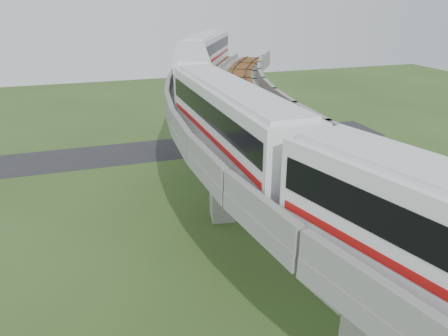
{
  "coord_description": "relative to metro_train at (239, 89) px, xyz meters",
  "views": [
    {
      "loc": [
        -9.65,
        -22.11,
        18.43
      ],
      "look_at": [
        -1.13,
        3.79,
        7.5
      ],
      "focal_mm": 35.0,
      "sensor_mm": 36.0,
      "label": 1
    }
  ],
  "objects": [
    {
      "name": "tree_4",
      "position": [
        5.44,
        -8.33,
        -10.57
      ],
      "size": [
        2.6,
        2.6,
        2.85
      ],
      "color": "#382314",
      "rests_on": "ground"
    },
    {
      "name": "tree_3",
      "position": [
        5.74,
        -1.44,
        -10.27
      ],
      "size": [
        1.98,
        1.98,
        2.89
      ],
      "color": "#382314",
      "rests_on": "ground"
    },
    {
      "name": "tree_1",
      "position": [
        8.33,
        12.08,
        -10.29
      ],
      "size": [
        2.85,
        2.85,
        3.23
      ],
      "color": "#382314",
      "rests_on": "ground"
    },
    {
      "name": "car_dark",
      "position": [
        11.8,
        -0.31,
        -11.69
      ],
      "size": [
        4.16,
        2.17,
        1.15
      ],
      "primitive_type": "imported",
      "rotation": [
        0.0,
        0.0,
        1.43
      ],
      "color": "black",
      "rests_on": "dirt_lot"
    },
    {
      "name": "metro_train",
      "position": [
        0.0,
        0.0,
        0.0
      ],
      "size": [
        13.48,
        61.01,
        3.64
      ],
      "color": "silver",
      "rests_on": "ground"
    },
    {
      "name": "viaduct",
      "position": [
        3.2,
        -5.95,
        -3.26
      ],
      "size": [
        19.58,
        73.98,
        11.4
      ],
      "color": "#99968E",
      "rests_on": "ground"
    },
    {
      "name": "tree_0",
      "position": [
        10.06,
        16.0,
        -10.04
      ],
      "size": [
        2.43,
        2.43,
        3.31
      ],
      "color": "#382314",
      "rests_on": "ground"
    },
    {
      "name": "dirt_lot",
      "position": [
        13.36,
        -7.95,
        -12.29
      ],
      "size": [
        18.0,
        26.0,
        0.04
      ],
      "primitive_type": "cube",
      "color": "gray",
      "rests_on": "ground"
    },
    {
      "name": "fence",
      "position": [
        9.11,
        -5.95,
        -11.56
      ],
      "size": [
        3.87,
        38.73,
        1.5
      ],
      "color": "#2D382D",
      "rests_on": "ground"
    },
    {
      "name": "tree_5",
      "position": [
        6.59,
        -13.6,
        -10.43
      ],
      "size": [
        2.6,
        2.6,
        2.99
      ],
      "color": "#382314",
      "rests_on": "ground"
    },
    {
      "name": "asphalt_road",
      "position": [
        -0.64,
        24.05,
        -12.29
      ],
      "size": [
        60.0,
        8.0,
        0.03
      ],
      "primitive_type": "cube",
      "color": "#232326",
      "rests_on": "ground"
    },
    {
      "name": "tree_2",
      "position": [
        6.4,
        5.61,
        -10.08
      ],
      "size": [
        2.12,
        2.12,
        3.14
      ],
      "color": "#382314",
      "rests_on": "ground"
    },
    {
      "name": "ground",
      "position": [
        -0.64,
        -5.95,
        -12.31
      ],
      "size": [
        160.0,
        160.0,
        0.0
      ],
      "primitive_type": "plane",
      "color": "#334A1D",
      "rests_on": "ground"
    }
  ]
}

